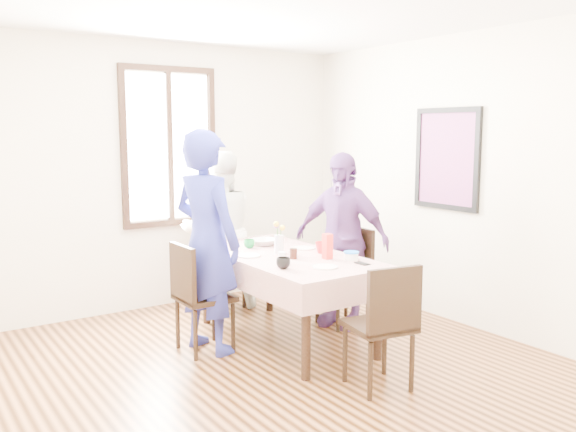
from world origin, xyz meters
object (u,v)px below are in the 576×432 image
object	(u,v)px
chair_right	(343,277)
person_far	(221,231)
chair_near	(378,325)
person_left	(205,242)
chair_far	(220,264)
person_right	(341,240)
dining_table	(285,298)
chair_left	(205,297)

from	to	relation	value
chair_right	person_far	distance (m)	1.35
chair_near	person_left	bearing A→B (deg)	126.19
chair_far	chair_right	bearing A→B (deg)	113.08
person_far	person_right	world-z (taller)	person_right
dining_table	person_right	bearing A→B (deg)	4.60
chair_right	chair_far	distance (m)	1.33
person_left	person_right	size ratio (longest dim) A/B	1.13
person_far	chair_far	bearing A→B (deg)	-78.38
dining_table	chair_left	world-z (taller)	chair_left
chair_far	person_far	size ratio (longest dim) A/B	0.56
chair_near	person_far	size ratio (longest dim) A/B	0.56
chair_right	person_right	distance (m)	0.36
chair_right	chair_near	world-z (taller)	same
person_left	person_far	xyz separation A→B (m)	(0.67, 1.00, -0.11)
chair_near	person_right	bearing A→B (deg)	71.33
dining_table	chair_far	bearing A→B (deg)	90.00
chair_right	person_far	bearing A→B (deg)	35.17
person_far	dining_table	bearing A→B (deg)	101.62
chair_left	chair_right	size ratio (longest dim) A/B	1.00
dining_table	person_far	xyz separation A→B (m)	(0.00, 1.17, 0.43)
chair_right	person_left	bearing A→B (deg)	88.82
dining_table	chair_near	xyz separation A→B (m)	(0.00, -1.19, 0.08)
chair_right	person_left	world-z (taller)	person_left
chair_right	person_far	size ratio (longest dim) A/B	0.56
person_left	person_far	bearing A→B (deg)	-51.15
dining_table	chair_near	bearing A→B (deg)	-90.00
dining_table	person_right	xyz separation A→B (m)	(0.67, 0.05, 0.44)
dining_table	chair_right	xyz separation A→B (m)	(0.69, 0.05, 0.08)
chair_left	person_far	bearing A→B (deg)	145.32
dining_table	chair_left	bearing A→B (deg)	166.79
dining_table	person_right	world-z (taller)	person_right
dining_table	person_far	distance (m)	1.24
chair_left	person_left	bearing A→B (deg)	89.81
chair_far	person_far	bearing A→B (deg)	81.75
person_right	chair_near	bearing A→B (deg)	-51.66
chair_near	chair_right	bearing A→B (deg)	70.68
dining_table	person_right	distance (m)	0.80
chair_left	person_far	world-z (taller)	person_far
dining_table	chair_left	xyz separation A→B (m)	(-0.69, 0.16, 0.08)
chair_right	chair_left	bearing A→B (deg)	88.88
chair_left	person_far	xyz separation A→B (m)	(0.69, 1.00, 0.35)
chair_right	chair_near	distance (m)	1.42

